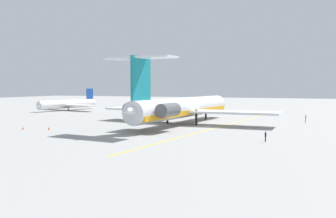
% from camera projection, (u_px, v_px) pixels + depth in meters
% --- Properties ---
extents(ground, '(393.27, 393.27, 0.00)m').
position_uv_depth(ground, '(207.00, 127.00, 76.35)').
color(ground, gray).
extents(main_jetliner, '(48.05, 42.47, 13.99)m').
position_uv_depth(main_jetliner, '(182.00, 107.00, 81.49)').
color(main_jetliner, silver).
rests_on(main_jetliner, ground).
extents(airliner_mid_left, '(25.61, 25.52, 7.69)m').
position_uv_depth(airliner_mid_left, '(67.00, 104.00, 128.44)').
color(airliner_mid_left, white).
rests_on(airliner_mid_left, ground).
extents(ground_crew_near_nose, '(0.44, 0.28, 1.75)m').
position_uv_depth(ground_crew_near_nose, '(306.00, 118.00, 86.11)').
color(ground_crew_near_nose, black).
rests_on(ground_crew_near_nose, ground).
extents(ground_crew_near_tail, '(0.39, 0.27, 1.67)m').
position_uv_depth(ground_crew_near_tail, '(266.00, 135.00, 56.00)').
color(ground_crew_near_tail, black).
rests_on(ground_crew_near_tail, ground).
extents(safety_cone_nose, '(0.40, 0.40, 0.55)m').
position_uv_depth(safety_cone_nose, '(23.00, 128.00, 71.81)').
color(safety_cone_nose, '#EA590F').
rests_on(safety_cone_nose, ground).
extents(safety_cone_wingtip, '(0.40, 0.40, 0.55)m').
position_uv_depth(safety_cone_wingtip, '(49.00, 128.00, 71.67)').
color(safety_cone_wingtip, '#EA590F').
rests_on(safety_cone_wingtip, ground).
extents(taxiway_centreline, '(80.35, 10.54, 0.01)m').
position_uv_depth(taxiway_centreline, '(225.00, 125.00, 79.40)').
color(taxiway_centreline, gold).
rests_on(taxiway_centreline, ground).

